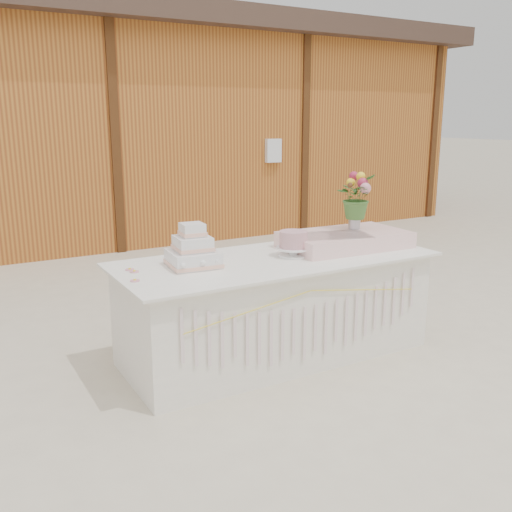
{
  "coord_description": "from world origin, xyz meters",
  "views": [
    {
      "loc": [
        -2.17,
        -3.49,
        1.78
      ],
      "look_at": [
        0.0,
        0.3,
        0.72
      ],
      "focal_mm": 40.0,
      "sensor_mm": 36.0,
      "label": 1
    }
  ],
  "objects": [
    {
      "name": "wedding_cake",
      "position": [
        -0.64,
        0.07,
        0.87
      ],
      "size": [
        0.37,
        0.37,
        0.31
      ],
      "rotation": [
        0.0,
        0.0,
        -0.09
      ],
      "color": "white",
      "rests_on": "cake_table"
    },
    {
      "name": "cake_table",
      "position": [
        0.0,
        -0.0,
        0.39
      ],
      "size": [
        2.4,
        1.0,
        0.77
      ],
      "color": "silver",
      "rests_on": "ground"
    },
    {
      "name": "satin_runner",
      "position": [
        0.66,
        0.03,
        0.83
      ],
      "size": [
        1.01,
        0.61,
        0.12
      ],
      "primitive_type": "cube",
      "rotation": [
        0.0,
        0.0,
        -0.04
      ],
      "color": "#FFD0CD",
      "rests_on": "cake_table"
    },
    {
      "name": "pink_cake_stand",
      "position": [
        0.14,
        -0.02,
        0.88
      ],
      "size": [
        0.27,
        0.27,
        0.19
      ],
      "color": "white",
      "rests_on": "cake_table"
    },
    {
      "name": "loose_flowers",
      "position": [
        -1.05,
        0.05,
        0.78
      ],
      "size": [
        0.14,
        0.31,
        0.02
      ],
      "primitive_type": null,
      "rotation": [
        0.0,
        0.0,
        -0.05
      ],
      "color": "pink",
      "rests_on": "cake_table"
    },
    {
      "name": "ground",
      "position": [
        0.0,
        0.0,
        0.0
      ],
      "size": [
        80.0,
        80.0,
        0.0
      ],
      "primitive_type": "plane",
      "color": "beige",
      "rests_on": "ground"
    },
    {
      "name": "barn",
      "position": [
        -0.01,
        5.99,
        1.68
      ],
      "size": [
        12.6,
        4.6,
        3.3
      ],
      "color": "#AA6823",
      "rests_on": "ground"
    },
    {
      "name": "bouquet",
      "position": [
        0.82,
        0.1,
        1.21
      ],
      "size": [
        0.42,
        0.41,
        0.36
      ],
      "primitive_type": "imported",
      "rotation": [
        0.0,
        0.0,
        0.63
      ],
      "color": "#396528",
      "rests_on": "flower_vase"
    },
    {
      "name": "flower_vase",
      "position": [
        0.82,
        0.1,
        0.96
      ],
      "size": [
        0.1,
        0.1,
        0.13
      ],
      "primitive_type": "cylinder",
      "color": "#A9A9AE",
      "rests_on": "satin_runner"
    }
  ]
}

